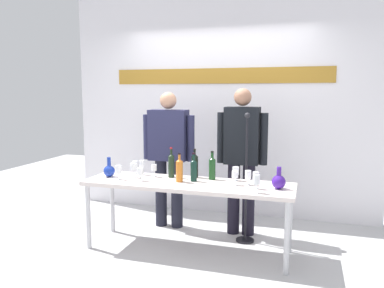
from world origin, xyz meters
TOP-DOWN VIEW (x-y plane):
  - ground_plane at (0.00, 0.00)m, footprint 10.00×10.00m
  - back_wall at (0.00, 1.40)m, footprint 4.16×0.11m
  - display_table at (0.00, 0.00)m, footprint 2.15×0.61m
  - decanter_blue_left at (-0.90, 0.00)m, footprint 0.12×0.12m
  - decanter_blue_right at (0.91, 0.00)m, footprint 0.13×0.13m
  - presenter_left at (-0.44, 0.63)m, footprint 0.65×0.22m
  - presenter_right at (0.44, 0.63)m, footprint 0.58×0.22m
  - wine_bottle_0 at (0.04, 0.07)m, footprint 0.07×0.07m
  - wine_bottle_1 at (0.21, 0.20)m, footprint 0.07×0.07m
  - wine_bottle_2 at (-0.24, 0.18)m, footprint 0.07×0.07m
  - wine_bottle_3 at (-0.09, -0.00)m, footprint 0.07×0.07m
  - wine_bottle_4 at (-0.00, 0.25)m, footprint 0.07×0.07m
  - wine_glass_left_0 at (-0.70, 0.23)m, footprint 0.07×0.07m
  - wine_glass_left_1 at (-0.49, -0.08)m, footprint 0.07×0.07m
  - wine_glass_left_2 at (-0.74, -0.08)m, footprint 0.07×0.07m
  - wine_glass_left_3 at (-0.43, 0.14)m, footprint 0.06×0.06m
  - wine_glass_left_4 at (-0.60, 0.20)m, footprint 0.06×0.06m
  - wine_glass_left_5 at (-0.64, 0.05)m, footprint 0.07×0.07m
  - wine_glass_right_0 at (0.48, 0.03)m, footprint 0.07×0.07m
  - wine_glass_right_1 at (0.70, -0.06)m, footprint 0.06×0.06m
  - wine_glass_right_2 at (0.45, 0.22)m, footprint 0.07×0.07m
  - wine_glass_right_3 at (0.61, 0.07)m, footprint 0.06×0.06m
  - wine_glass_right_4 at (0.73, -0.21)m, footprint 0.06×0.06m
  - microphone_stand at (0.53, 0.42)m, footprint 0.20×0.20m

SIDE VIEW (x-z plane):
  - ground_plane at x=0.00m, z-range 0.00..0.00m
  - microphone_stand at x=0.53m, z-range -0.24..1.18m
  - display_table at x=0.00m, z-range 0.30..1.03m
  - decanter_blue_left at x=-0.90m, z-range 0.69..0.90m
  - decanter_blue_right at x=0.91m, z-range 0.69..0.91m
  - wine_glass_left_3 at x=-0.43m, z-range 0.75..0.89m
  - wine_glass_left_1 at x=-0.49m, z-range 0.76..0.89m
  - wine_glass_right_3 at x=0.61m, z-range 0.75..0.90m
  - wine_glass_right_2 at x=0.45m, z-range 0.75..0.90m
  - wine_glass_right_0 at x=0.48m, z-range 0.76..0.90m
  - wine_glass_left_2 at x=-0.74m, z-range 0.75..0.90m
  - wine_glass_left_0 at x=-0.70m, z-range 0.76..0.90m
  - wine_glass_left_5 at x=-0.64m, z-range 0.76..0.91m
  - wine_glass_right_1 at x=0.70m, z-range 0.76..0.92m
  - wine_glass_left_4 at x=-0.60m, z-range 0.76..0.92m
  - wine_glass_right_4 at x=0.73m, z-range 0.76..0.93m
  - wine_bottle_0 at x=0.04m, z-range 0.70..1.00m
  - wine_bottle_3 at x=-0.09m, z-range 0.70..1.00m
  - wine_bottle_1 at x=0.21m, z-range 0.70..1.01m
  - wine_bottle_4 at x=0.00m, z-range 0.71..1.02m
  - wine_bottle_2 at x=-0.24m, z-range 0.70..1.03m
  - presenter_left at x=-0.44m, z-range 0.13..1.77m
  - presenter_right at x=0.44m, z-range 0.11..1.79m
  - back_wall at x=0.00m, z-range 0.00..3.00m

